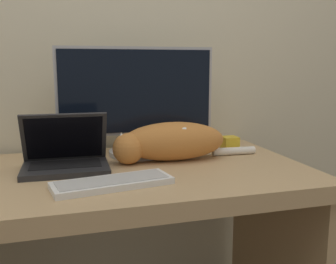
{
  "coord_description": "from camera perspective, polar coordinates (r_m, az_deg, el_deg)",
  "views": [
    {
      "loc": [
        -0.24,
        -0.98,
        1.16
      ],
      "look_at": [
        0.15,
        0.34,
        0.92
      ],
      "focal_mm": 42.0,
      "sensor_mm": 36.0,
      "label": 1
    }
  ],
  "objects": [
    {
      "name": "desk",
      "position": [
        1.49,
        -6.06,
        -11.95
      ],
      "size": [
        1.33,
        0.76,
        0.78
      ],
      "color": "tan",
      "rests_on": "ground_plane"
    },
    {
      "name": "wall_back",
      "position": [
        1.82,
        -9.03,
        14.35
      ],
      "size": [
        6.4,
        0.06,
        2.6
      ],
      "color": "beige",
      "rests_on": "ground_plane"
    },
    {
      "name": "cat",
      "position": [
        1.53,
        0.18,
        -1.34
      ],
      "size": [
        0.6,
        0.18,
        0.15
      ],
      "rotation": [
        0.0,
        0.0,
        -0.05
      ],
      "color": "#C67A38",
      "rests_on": "desk"
    },
    {
      "name": "small_toy",
      "position": [
        1.72,
        8.95,
        -1.76
      ],
      "size": [
        0.07,
        0.07,
        0.07
      ],
      "color": "gold",
      "rests_on": "desk"
    },
    {
      "name": "laptop",
      "position": [
        1.45,
        -14.67,
        -3.71
      ],
      "size": [
        0.31,
        0.22,
        0.21
      ],
      "rotation": [
        0.0,
        0.0,
        -0.03
      ],
      "color": "#232326",
      "rests_on": "desk"
    },
    {
      "name": "external_keyboard",
      "position": [
        1.24,
        -8.07,
        -7.3
      ],
      "size": [
        0.39,
        0.19,
        0.02
      ],
      "rotation": [
        0.0,
        0.0,
        0.16
      ],
      "color": "white",
      "rests_on": "desk"
    },
    {
      "name": "monitor",
      "position": [
        1.62,
        -4.51,
        4.5
      ],
      "size": [
        0.65,
        0.24,
        0.44
      ],
      "color": "#B2B2B7",
      "rests_on": "desk"
    }
  ]
}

